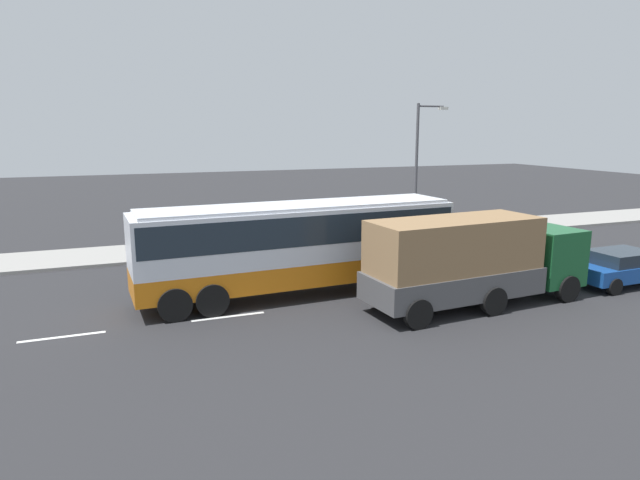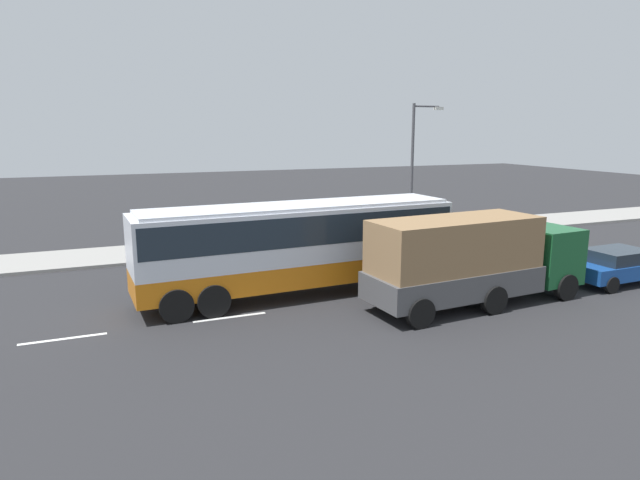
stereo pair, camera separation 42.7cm
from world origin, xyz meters
The scene contains 9 objects.
ground_plane centered at (0.00, 0.00, 0.00)m, with size 120.00×120.00×0.00m, color #28282B.
sidewalk_curb centered at (0.00, 8.52, 0.07)m, with size 80.00×4.00×0.15m, color gray.
lane_centreline centered at (2.60, -2.03, 0.00)m, with size 39.33×0.16×0.01m.
coach_bus centered at (-1.26, -0.50, 2.10)m, with size 11.94×3.04×3.39m.
cargo_truck centered at (3.87, -3.93, 1.68)m, with size 8.33×2.98×3.12m.
car_blue_saloon centered at (10.94, -3.92, 0.75)m, with size 4.18×2.05×1.39m.
pedestrian_near_curb centered at (8.20, 8.77, 1.17)m, with size 0.32×0.32×1.75m.
pedestrian_at_crossing centered at (-0.76, 7.95, 1.18)m, with size 0.32×0.32×1.78m.
street_lamp centered at (8.34, 7.10, 4.31)m, with size 1.90×0.24×7.24m.
Camera 2 is at (-8.09, -19.01, 6.05)m, focal length 30.97 mm.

